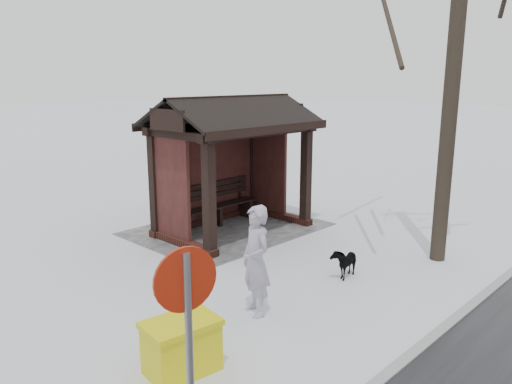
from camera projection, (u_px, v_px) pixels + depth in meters
ground at (234, 231)px, 11.56m from camera, size 120.00×120.00×0.00m
kerb at (475, 303)px, 7.83m from camera, size 120.00×0.15×0.06m
trampled_patch at (228, 229)px, 11.69m from camera, size 4.20×3.20×0.02m
bus_shelter at (228, 137)px, 11.18m from camera, size 3.60×2.40×3.09m
pedestrian at (256, 261)px, 7.34m from camera, size 0.58×0.71×1.67m
dog at (345, 261)px, 8.87m from camera, size 0.69×0.41×0.55m
grit_bin at (182, 346)px, 5.96m from camera, size 0.94×0.70×0.67m
road_sign at (187, 316)px, 4.05m from camera, size 0.55×0.15×2.17m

